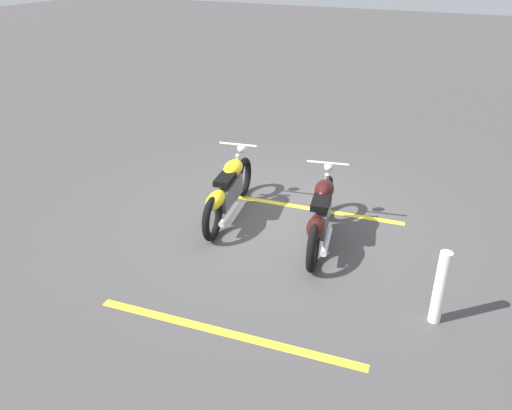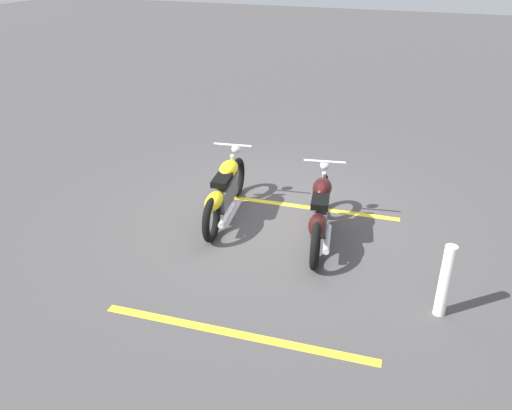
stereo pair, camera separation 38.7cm
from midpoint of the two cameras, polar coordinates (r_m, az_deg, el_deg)
ground_plane at (r=8.22m, az=1.03°, el=-1.39°), size 60.00×60.00×0.00m
motorcycle_bright_foreground at (r=8.04m, az=-4.87°, el=1.54°), size 2.22×0.71×1.04m
motorcycle_dark_foreground at (r=7.42m, az=5.64°, el=-0.80°), size 2.21×0.75×1.04m
bollard_post at (r=6.25m, az=18.53°, el=-8.01°), size 0.14×0.14×0.93m
parking_stripe_near at (r=8.57m, az=3.72°, el=-0.18°), size 0.41×3.20×0.01m
parking_stripe_mid at (r=5.95m, az=-4.16°, el=-14.06°), size 0.41×3.20×0.01m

